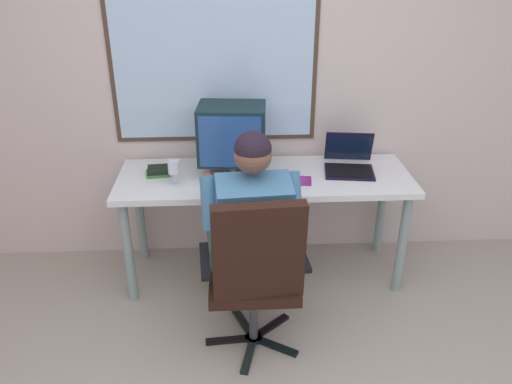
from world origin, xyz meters
name	(u,v)px	position (x,y,z in m)	size (l,w,h in m)	color
wall_rear	(248,68)	(-0.01, 2.08, 1.35)	(5.61, 0.08, 2.68)	beige
desk	(265,188)	(0.08, 1.71, 0.66)	(1.87, 0.62, 0.75)	gray
office_chair	(256,269)	(-0.02, 0.94, 0.57)	(0.59, 0.54, 1.01)	black
person_seated	(250,228)	(-0.04, 1.20, 0.66)	(0.56, 0.80, 1.27)	#3F5850
crt_monitor	(232,135)	(-0.13, 1.75, 1.01)	(0.44, 0.34, 0.45)	beige
laptop	(349,160)	(0.63, 1.79, 0.81)	(0.35, 0.36, 0.23)	black
wine_glass	(174,168)	(-0.48, 1.60, 0.86)	(0.08, 0.08, 0.16)	silver
book_stack	(158,171)	(-0.60, 1.76, 0.77)	(0.17, 0.15, 0.04)	#3D7735
cd_case	(300,181)	(0.29, 1.61, 0.75)	(0.16, 0.14, 0.01)	#852073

